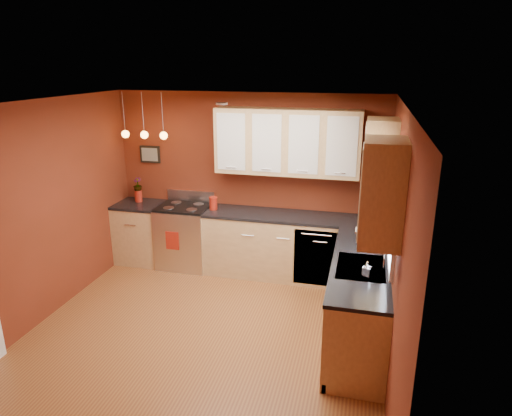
% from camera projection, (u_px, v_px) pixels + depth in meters
% --- Properties ---
extents(floor, '(4.20, 4.20, 0.00)m').
position_uv_depth(floor, '(202.00, 337.00, 5.20)').
color(floor, '#915A2A').
rests_on(floor, ground).
extents(ceiling, '(4.00, 4.20, 0.02)m').
position_uv_depth(ceiling, '(192.00, 105.00, 4.40)').
color(ceiling, beige).
rests_on(ceiling, wall_back).
extents(wall_back, '(4.00, 0.02, 2.60)m').
position_uv_depth(wall_back, '(248.00, 182.00, 6.74)').
color(wall_back, maroon).
rests_on(wall_back, floor).
extents(wall_front, '(4.00, 0.02, 2.60)m').
position_uv_depth(wall_front, '(78.00, 345.00, 2.86)').
color(wall_front, maroon).
rests_on(wall_front, floor).
extents(wall_left, '(0.02, 4.20, 2.60)m').
position_uv_depth(wall_left, '(35.00, 216.00, 5.26)').
color(wall_left, maroon).
rests_on(wall_left, floor).
extents(wall_right, '(0.02, 4.20, 2.60)m').
position_uv_depth(wall_right, '(395.00, 248.00, 4.34)').
color(wall_right, maroon).
rests_on(wall_right, floor).
extents(base_cabinets_back_left, '(0.70, 0.60, 0.90)m').
position_uv_depth(base_cabinets_back_left, '(142.00, 233.00, 7.10)').
color(base_cabinets_back_left, tan).
rests_on(base_cabinets_back_left, floor).
extents(base_cabinets_back_right, '(2.54, 0.60, 0.90)m').
position_uv_depth(base_cabinets_back_right, '(292.00, 248.00, 6.56)').
color(base_cabinets_back_right, tan).
rests_on(base_cabinets_back_right, floor).
extents(base_cabinets_right, '(0.60, 2.10, 0.90)m').
position_uv_depth(base_cabinets_right, '(358.00, 301.00, 5.09)').
color(base_cabinets_right, tan).
rests_on(base_cabinets_right, floor).
extents(counter_back_left, '(0.70, 0.62, 0.04)m').
position_uv_depth(counter_back_left, '(139.00, 205.00, 6.96)').
color(counter_back_left, black).
rests_on(counter_back_left, base_cabinets_back_left).
extents(counter_back_right, '(2.54, 0.62, 0.04)m').
position_uv_depth(counter_back_right, '(293.00, 217.00, 6.41)').
color(counter_back_right, black).
rests_on(counter_back_right, base_cabinets_back_right).
extents(counter_right, '(0.62, 2.10, 0.04)m').
position_uv_depth(counter_right, '(361.00, 263.00, 4.95)').
color(counter_right, black).
rests_on(counter_right, base_cabinets_right).
extents(gas_range, '(0.76, 0.64, 1.11)m').
position_uv_depth(gas_range, '(185.00, 236.00, 6.93)').
color(gas_range, silver).
rests_on(gas_range, floor).
extents(dishwasher_front, '(0.60, 0.02, 0.80)m').
position_uv_depth(dishwasher_front, '(316.00, 258.00, 6.21)').
color(dishwasher_front, silver).
rests_on(dishwasher_front, base_cabinets_back_right).
extents(sink, '(0.50, 0.70, 0.33)m').
position_uv_depth(sink, '(361.00, 269.00, 4.81)').
color(sink, '#939398').
rests_on(sink, counter_right).
extents(window, '(0.06, 1.02, 1.22)m').
position_uv_depth(window, '(395.00, 200.00, 4.51)').
color(window, white).
rests_on(window, wall_right).
extents(upper_cabinets_back, '(2.00, 0.35, 0.90)m').
position_uv_depth(upper_cabinets_back, '(287.00, 142.00, 6.25)').
color(upper_cabinets_back, tan).
rests_on(upper_cabinets_back, wall_back).
extents(upper_cabinets_right, '(0.35, 1.95, 0.90)m').
position_uv_depth(upper_cabinets_right, '(381.00, 173.00, 4.49)').
color(upper_cabinets_right, tan).
rests_on(upper_cabinets_right, wall_right).
extents(wall_picture, '(0.32, 0.03, 0.26)m').
position_uv_depth(wall_picture, '(150.00, 154.00, 6.97)').
color(wall_picture, black).
rests_on(wall_picture, wall_back).
extents(pendant_lights, '(0.71, 0.11, 0.66)m').
position_uv_depth(pendant_lights, '(144.00, 134.00, 6.53)').
color(pendant_lights, '#939398').
rests_on(pendant_lights, ceiling).
extents(red_canister, '(0.12, 0.12, 0.19)m').
position_uv_depth(red_canister, '(213.00, 203.00, 6.64)').
color(red_canister, '#9D1E10').
rests_on(red_canister, counter_back_right).
extents(red_vase, '(0.11, 0.11, 0.18)m').
position_uv_depth(red_vase, '(138.00, 196.00, 7.02)').
color(red_vase, '#9D1E10').
rests_on(red_vase, counter_back_left).
extents(flowers, '(0.14, 0.14, 0.22)m').
position_uv_depth(flowers, '(137.00, 185.00, 6.96)').
color(flowers, '#9D1E10').
rests_on(flowers, red_vase).
extents(coffee_maker, '(0.18, 0.17, 0.23)m').
position_uv_depth(coffee_maker, '(369.00, 213.00, 6.16)').
color(coffee_maker, black).
rests_on(coffee_maker, counter_back_right).
extents(soap_pump, '(0.10, 0.10, 0.17)m').
position_uv_depth(soap_pump, '(367.00, 270.00, 4.52)').
color(soap_pump, white).
rests_on(soap_pump, counter_right).
extents(dish_towel, '(0.20, 0.01, 0.27)m').
position_uv_depth(dish_towel, '(172.00, 241.00, 6.62)').
color(dish_towel, '#9D1E10').
rests_on(dish_towel, gas_range).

